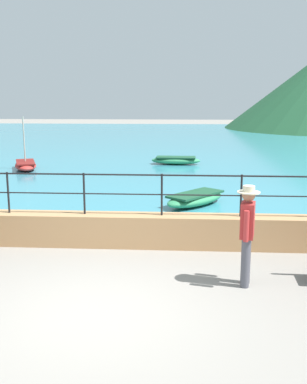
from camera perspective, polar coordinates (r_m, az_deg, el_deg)
ground_plane at (r=7.18m, az=-7.14°, el=-14.70°), size 120.00×120.00×0.00m
promenade_wall at (r=10.00m, az=-3.79°, el=-4.75°), size 20.00×0.56×0.70m
railing at (r=9.77m, az=-3.86°, el=0.71°), size 18.44×0.04×0.90m
lake_water at (r=32.32m, az=1.42°, el=6.16°), size 64.00×44.32×0.06m
person_walking at (r=7.90m, az=11.58°, el=-4.72°), size 0.38×0.56×1.75m
boat_0 at (r=13.52m, az=5.24°, el=-0.82°), size 2.16×2.35×0.36m
boat_1 at (r=20.85m, az=-15.65°, el=3.27°), size 1.67×2.47×2.30m
boat_2 at (r=21.69m, az=2.81°, el=3.98°), size 2.34×1.01×0.36m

